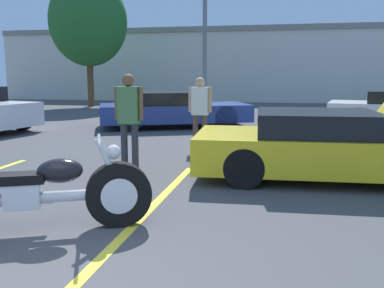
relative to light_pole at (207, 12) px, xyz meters
name	(u,v)px	position (x,y,z in m)	size (l,w,h in m)	color
parking_stripe_back	(149,210)	(1.56, -12.85, -4.13)	(0.12, 4.86, 0.01)	yellow
far_building	(254,63)	(1.28, 9.55, -1.80)	(32.00, 4.20, 4.40)	beige
light_pole	(207,12)	(0.00, 0.00, 0.00)	(1.21, 0.28, 7.51)	slate
tree_background	(88,21)	(-6.57, 2.90, 0.13)	(3.89, 3.89, 6.51)	brown
motorcycle	(35,194)	(0.61, -13.81, -3.71)	(2.30, 1.19, 1.00)	black
show_car_hood_open	(328,145)	(3.87, -10.68, -3.59)	(4.24, 2.08, 1.92)	yellow
parked_car_mid_row	(174,110)	(-0.22, -4.69, -3.59)	(4.99, 3.56, 1.11)	navy
spectator_near_motorcycle	(200,107)	(1.36, -8.49, -3.20)	(0.52, 0.21, 1.59)	brown
spectator_midground	(129,113)	(0.52, -10.69, -3.14)	(0.52, 0.22, 1.67)	#333338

